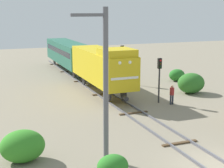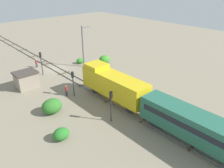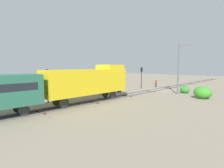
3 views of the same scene
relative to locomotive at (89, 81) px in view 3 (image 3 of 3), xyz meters
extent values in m
plane|color=gray|center=(0.00, -17.17, -2.77)|extent=(120.33, 120.33, 0.00)
cube|color=#595960|center=(-0.72, -17.17, -2.69)|extent=(0.10, 80.22, 0.16)
cube|color=#595960|center=(0.72, -17.17, -2.69)|extent=(0.10, 80.22, 0.16)
cube|color=#4C3823|center=(0.00, -53.94, -2.73)|extent=(2.40, 0.24, 0.09)
cube|color=#4C3823|center=(0.00, -47.26, -2.73)|extent=(2.40, 0.24, 0.09)
cube|color=#4C3823|center=(0.00, -40.57, -2.73)|extent=(2.40, 0.24, 0.09)
cube|color=#4C3823|center=(0.00, -33.89, -2.73)|extent=(2.40, 0.24, 0.09)
cube|color=#4C3823|center=(0.00, -27.20, -2.73)|extent=(2.40, 0.24, 0.09)
cube|color=#4C3823|center=(0.00, -20.52, -2.73)|extent=(2.40, 0.24, 0.09)
cube|color=#4C3823|center=(0.00, -13.83, -2.73)|extent=(2.40, 0.24, 0.09)
cube|color=#4C3823|center=(0.00, -7.15, -2.73)|extent=(2.40, 0.24, 0.09)
cube|color=#4C3823|center=(0.00, -0.46, -2.73)|extent=(2.40, 0.24, 0.09)
cube|color=#4C3823|center=(0.00, 6.22, -2.73)|extent=(2.40, 0.24, 0.09)
cube|color=gold|center=(0.00, 0.24, -0.06)|extent=(2.90, 11.00, 2.90)
cube|color=gold|center=(0.00, -3.66, 1.69)|extent=(2.75, 2.80, 0.60)
cube|color=gold|center=(0.00, -5.31, -0.06)|extent=(2.84, 0.10, 2.84)
cube|color=white|center=(0.00, -5.35, -0.26)|extent=(2.46, 0.06, 0.20)
sphere|color=white|center=(-0.45, -5.36, 1.04)|extent=(0.28, 0.28, 0.28)
sphere|color=white|center=(0.45, -5.36, 1.04)|extent=(0.28, 0.28, 0.28)
cylinder|color=#262628|center=(0.00, -5.61, -1.91)|extent=(0.36, 0.50, 0.36)
cylinder|color=#262628|center=(-0.72, -3.46, -2.06)|extent=(0.18, 1.10, 1.10)
cylinder|color=#262628|center=(0.72, -3.46, -2.06)|extent=(0.18, 1.10, 1.10)
cylinder|color=#262628|center=(-0.72, 3.94, -2.06)|extent=(0.18, 1.10, 1.10)
cylinder|color=#262628|center=(0.72, 3.94, -2.06)|extent=(0.18, 1.10, 1.10)
cylinder|color=#262628|center=(-0.72, 7.94, -2.13)|extent=(0.16, 0.96, 0.96)
cylinder|color=#262628|center=(0.72, 7.94, -2.13)|extent=(0.16, 0.96, 0.96)
cylinder|color=#262628|center=(3.20, -15.90, -0.61)|extent=(0.14, 0.14, 4.33)
cube|color=black|center=(3.20, -15.90, 1.10)|extent=(0.32, 0.24, 0.90)
sphere|color=red|center=(3.20, -16.04, 1.37)|extent=(0.16, 0.16, 0.16)
sphere|color=#3C3306|center=(3.20, -16.04, 1.09)|extent=(0.16, 0.16, 0.16)
sphere|color=black|center=(3.20, -16.04, 0.81)|extent=(0.16, 0.16, 0.16)
cylinder|color=#262628|center=(3.40, -5.05, -0.80)|extent=(0.14, 0.14, 3.96)
cube|color=black|center=(3.40, -5.05, 0.73)|extent=(0.32, 0.24, 0.90)
sphere|color=red|center=(3.40, -5.19, 1.00)|extent=(0.16, 0.16, 0.16)
sphere|color=#3C3306|center=(3.40, -5.19, 0.72)|extent=(0.16, 0.16, 0.16)
sphere|color=black|center=(3.40, -5.19, 0.44)|extent=(0.16, 0.16, 0.16)
cylinder|color=#262628|center=(3.60, 3.62, -0.68)|extent=(0.14, 0.14, 4.19)
cube|color=black|center=(3.60, 3.62, 0.97)|extent=(0.32, 0.24, 0.90)
sphere|color=#390606|center=(3.60, 3.48, 1.24)|extent=(0.16, 0.16, 0.16)
sphere|color=#3C3306|center=(3.60, 3.48, 0.96)|extent=(0.16, 0.16, 0.16)
sphere|color=green|center=(3.60, 3.48, 0.68)|extent=(0.16, 0.16, 0.16)
cylinder|color=#262B38|center=(2.30, -20.29, -2.35)|extent=(0.15, 0.15, 0.85)
cylinder|color=#262B38|center=(2.50, -20.29, -2.35)|extent=(0.15, 0.15, 0.85)
cylinder|color=maroon|center=(2.40, -20.29, -1.61)|extent=(0.38, 0.38, 0.62)
sphere|color=tan|center=(2.40, -20.29, -1.19)|extent=(0.23, 0.23, 0.23)
cylinder|color=#262B38|center=(4.10, -5.91, -2.35)|extent=(0.15, 0.15, 0.85)
cylinder|color=#262B38|center=(4.30, -5.91, -2.35)|extent=(0.15, 0.15, 0.85)
cylinder|color=maroon|center=(4.20, -5.91, -1.61)|extent=(0.38, 0.38, 0.62)
sphere|color=tan|center=(4.20, -5.91, -1.19)|extent=(0.23, 0.23, 0.23)
cylinder|color=#595960|center=(-5.00, -14.34, 1.32)|extent=(0.28, 0.28, 8.18)
cube|color=#595960|center=(-5.90, -14.34, 5.01)|extent=(1.80, 0.16, 0.16)
cube|color=gray|center=(7.50, -12.66, -1.52)|extent=(3.20, 2.60, 2.50)
cube|color=#3F3833|center=(7.50, -12.66, -0.15)|extent=(3.50, 2.90, 0.24)
cube|color=#2D2319|center=(7.50, -13.98, -1.82)|extent=(0.80, 0.06, 1.90)
ellipsoid|color=#277126|center=(9.94, 2.48, -2.09)|extent=(1.88, 1.54, 1.37)
ellipsoid|color=#2E6D26|center=(8.09, -3.04, -1.78)|extent=(2.73, 2.24, 1.99)
ellipsoid|color=#2D7B26|center=(-5.38, -16.29, -2.20)|extent=(1.58, 1.29, 1.15)
ellipsoid|color=#358526|center=(-9.23, -12.85, -1.90)|extent=(2.40, 1.97, 1.75)
camera|label=1|loc=(-11.07, -30.66, 5.27)|focal=55.00mm
camera|label=2|loc=(18.62, 20.54, 13.26)|focal=35.00mm
camera|label=3|loc=(-16.93, 13.40, 1.78)|focal=28.00mm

